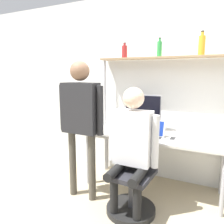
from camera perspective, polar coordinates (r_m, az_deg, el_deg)
The scene contains 13 objects.
ground_plane at distance 2.96m, azimuth 8.30°, elevation -21.93°, with size 12.00×12.00×0.00m, color tan.
wall_back at distance 3.25m, azimuth 12.96°, elevation 6.03°, with size 8.00×0.06×2.70m.
desk at distance 3.01m, azimuth 10.80°, elevation -7.24°, with size 1.83×0.70×0.75m.
shelf_unit at distance 3.09m, azimuth 12.39°, elevation 8.64°, with size 1.74×0.24×1.78m.
monitor at distance 3.15m, azimuth 8.02°, elevation 0.27°, with size 0.52×0.22×0.51m.
laptop at distance 2.88m, azimuth 10.28°, elevation -5.19°, with size 0.33×0.22×0.22m.
cell_phone at distance 2.85m, azimuth 15.58°, elevation -6.72°, with size 0.07×0.15×0.01m.
office_chair at distance 2.64m, azimuth 5.40°, elevation -18.81°, with size 0.56×0.56×0.94m.
person_seated at distance 2.38m, azimuth 5.17°, elevation -7.54°, with size 0.57×0.47×1.42m.
person_standing at distance 2.65m, azimuth -8.15°, elevation -0.13°, with size 0.61×0.23×1.71m.
bottle_red at distance 3.27m, azimuth 3.29°, elevation 15.50°, with size 0.08×0.08×0.22m.
bottle_green at distance 3.11m, azimuth 12.29°, elevation 15.85°, with size 0.07×0.07×0.25m.
bottle_amber at distance 3.03m, azimuth 22.39°, elevation 15.86°, with size 0.08×0.08×0.29m.
Camera 1 is at (0.72, -2.41, 1.56)m, focal length 35.00 mm.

